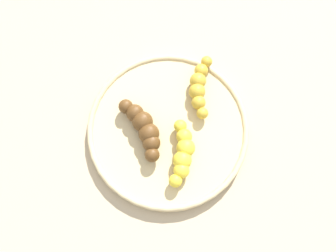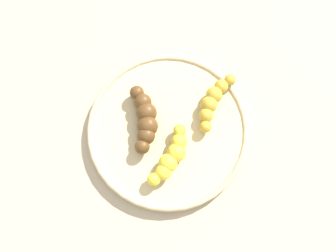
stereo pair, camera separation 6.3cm
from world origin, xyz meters
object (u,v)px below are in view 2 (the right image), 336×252
(banana_yellow, at_px, (172,157))
(fruit_bowl, at_px, (168,130))
(banana_spotted, at_px, (213,100))
(banana_overripe, at_px, (145,119))

(banana_yellow, bearing_deg, fruit_bowl, 123.95)
(banana_spotted, bearing_deg, fruit_bowl, 58.83)
(fruit_bowl, distance_m, banana_spotted, 0.09)
(banana_overripe, relative_size, banana_yellow, 1.15)
(fruit_bowl, bearing_deg, banana_overripe, 161.64)
(fruit_bowl, bearing_deg, banana_spotted, 30.86)
(banana_overripe, bearing_deg, fruit_bowl, -24.91)
(fruit_bowl, height_order, banana_overripe, banana_overripe)
(fruit_bowl, distance_m, banana_yellow, 0.06)
(fruit_bowl, xyz_separation_m, banana_spotted, (0.08, 0.05, 0.02))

